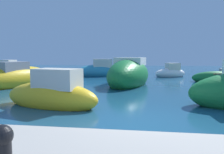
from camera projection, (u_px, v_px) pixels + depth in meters
ground at (138, 124)px, 6.39m from camera, size 80.00×80.00×0.00m
moored_boat_0 at (52, 95)px, 8.57m from camera, size 4.43×2.37×1.83m
moored_boat_1 at (129, 74)px, 15.31m from camera, size 3.75×6.81×2.47m
moored_boat_2 at (18, 78)px, 14.40m from camera, size 3.79×6.19×2.06m
moored_boat_5 at (171, 73)px, 20.80m from camera, size 3.41×2.34×1.61m
moored_boat_6 at (99, 71)px, 21.54m from camera, size 4.82×2.79×2.10m
moored_boat_7 at (10, 72)px, 20.49m from camera, size 1.81×4.74×2.02m
moored_boat_8 at (218, 78)px, 16.44m from camera, size 4.00×1.96×1.12m
mooring_bollard at (2, 146)px, 2.76m from camera, size 0.30×0.30×0.65m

